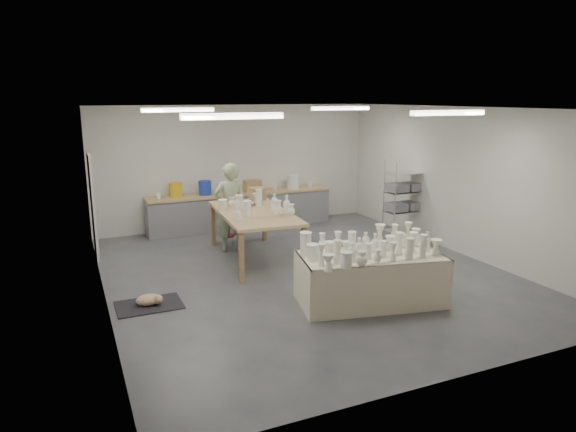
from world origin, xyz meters
name	(u,v)px	position (x,y,z in m)	size (l,w,h in m)	color
room	(299,162)	(-0.11, 0.08, 2.06)	(8.00, 8.02, 3.00)	#424449
back_counter	(241,209)	(-0.01, 3.68, 0.49)	(4.60, 0.60, 1.24)	#AC7B53
wire_shelf	(405,198)	(3.20, 1.40, 0.92)	(0.88, 0.48, 1.80)	silver
drying_table	(370,276)	(0.33, -1.67, 0.44)	(2.41, 1.50, 1.16)	olive
work_table	(255,211)	(-0.52, 1.24, 0.97)	(1.49, 2.71, 1.34)	#AC7B53
rug	(149,305)	(-2.90, -0.40, 0.01)	(1.00, 0.70, 0.02)	black
cat	(150,299)	(-2.88, -0.42, 0.11)	(0.45, 0.36, 0.17)	white
potter	(231,208)	(-0.83, 1.89, 0.94)	(0.69, 0.45, 1.88)	#9BAD86
red_stool	(228,236)	(-0.83, 2.16, 0.25)	(0.36, 0.36, 0.29)	#B5192B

